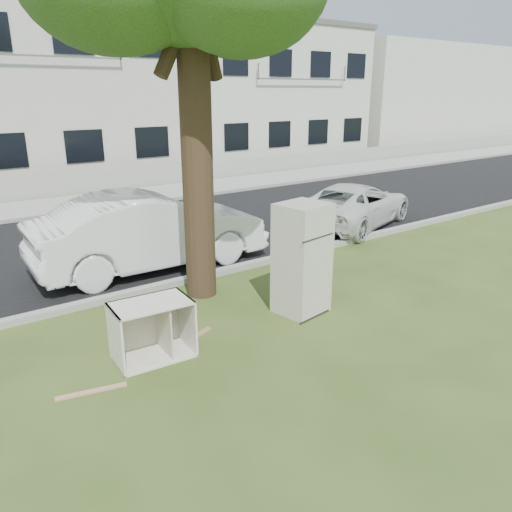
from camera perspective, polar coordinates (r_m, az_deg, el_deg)
ground at (r=8.16m, az=2.70°, el=-7.58°), size 120.00×120.00×0.00m
road at (r=13.08m, az=-13.94°, el=1.98°), size 120.00×7.00×0.01m
kerb_near at (r=10.03m, az=-6.08°, el=-2.59°), size 120.00×0.18×0.12m
kerb_far at (r=16.33m, az=-18.78°, el=4.74°), size 120.00×0.18×0.12m
sidewalk at (r=17.69m, az=-20.24°, el=5.59°), size 120.00×2.80×0.01m
low_wall at (r=19.15m, az=-21.74°, el=7.37°), size 120.00×0.15×0.70m
townhouse_center at (r=23.66m, az=-25.99°, el=16.97°), size 11.22×8.16×7.44m
townhouse_right at (r=28.55m, az=-0.46°, el=18.05°), size 10.20×8.16×6.84m
filler_right at (r=38.73m, az=16.97°, el=17.04°), size 16.00×9.00×6.40m
fridge at (r=8.26m, az=5.27°, el=-0.33°), size 0.87×0.82×1.86m
cabinet at (r=7.13m, az=-11.76°, el=-8.28°), size 1.11×0.73×0.83m
plank_a at (r=7.56m, az=-8.13°, el=-9.91°), size 1.17×0.56×0.02m
plank_b at (r=6.75m, az=-18.29°, el=-14.49°), size 0.86×0.28×0.02m
plank_c at (r=7.79m, az=-9.19°, el=-9.05°), size 0.20×0.76×0.02m
car_center at (r=10.64m, az=-11.93°, el=2.87°), size 4.92×1.86×1.60m
car_right at (r=14.11m, az=11.18°, el=5.80°), size 4.61×3.14×1.17m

